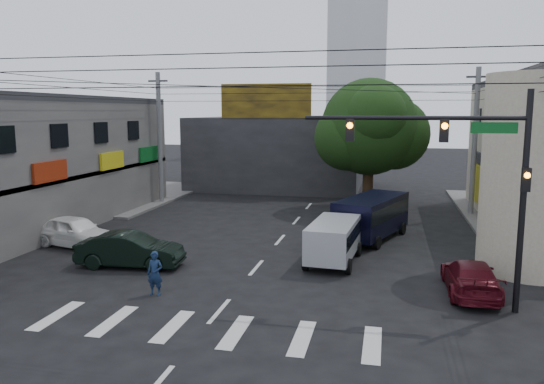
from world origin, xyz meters
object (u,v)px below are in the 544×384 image
(utility_pole_far_right, at_px, (475,142))
(utility_pole_far_left, at_px, (160,139))
(silver_minivan, at_px, (334,242))
(navy_van, at_px, (372,218))
(street_tree, at_px, (369,127))
(maroon_sedan, at_px, (471,277))
(traffic_gantry, at_px, (469,164))
(traffic_officer, at_px, (155,273))
(dark_sedan, at_px, (130,250))
(white_compact, at_px, (75,231))

(utility_pole_far_right, bearing_deg, utility_pole_far_left, 180.00)
(silver_minivan, xyz_separation_m, navy_van, (1.46, 4.79, 0.19))
(street_tree, bearing_deg, maroon_sedan, -75.32)
(utility_pole_far_left, relative_size, maroon_sedan, 2.15)
(traffic_gantry, relative_size, silver_minivan, 1.66)
(navy_van, bearing_deg, utility_pole_far_right, -17.80)
(traffic_gantry, distance_m, traffic_officer, 11.32)
(street_tree, bearing_deg, silver_minivan, -93.87)
(dark_sedan, distance_m, white_compact, 4.93)
(navy_van, bearing_deg, traffic_officer, 164.53)
(utility_pole_far_right, height_order, silver_minivan, utility_pole_far_right)
(silver_minivan, bearing_deg, dark_sedan, 110.89)
(utility_pole_far_right, height_order, navy_van, utility_pole_far_right)
(traffic_gantry, height_order, utility_pole_far_right, utility_pole_far_right)
(street_tree, height_order, white_compact, street_tree)
(utility_pole_far_left, height_order, traffic_officer, utility_pole_far_left)
(utility_pole_far_right, xyz_separation_m, maroon_sedan, (-2.19, -15.43, -3.98))
(silver_minivan, xyz_separation_m, traffic_officer, (-5.80, -5.47, -0.11))
(street_tree, height_order, traffic_officer, street_tree)
(dark_sedan, height_order, maroon_sedan, dark_sedan)
(dark_sedan, distance_m, silver_minivan, 8.67)
(maroon_sedan, height_order, silver_minivan, silver_minivan)
(white_compact, relative_size, silver_minivan, 1.09)
(traffic_gantry, distance_m, dark_sedan, 13.84)
(white_compact, relative_size, maroon_sedan, 1.10)
(silver_minivan, bearing_deg, traffic_gantry, -128.67)
(utility_pole_far_right, bearing_deg, silver_minivan, -120.61)
(utility_pole_far_left, xyz_separation_m, utility_pole_far_right, (21.00, 0.00, 0.00))
(traffic_gantry, distance_m, utility_pole_far_right, 17.21)
(street_tree, distance_m, utility_pole_far_right, 6.63)
(traffic_officer, bearing_deg, traffic_gantry, 5.59)
(utility_pole_far_left, bearing_deg, white_compact, -85.21)
(traffic_gantry, xyz_separation_m, navy_van, (-3.28, 9.27, -3.74))
(dark_sedan, bearing_deg, maroon_sedan, -97.03)
(white_compact, bearing_deg, utility_pole_far_right, -43.15)
(dark_sedan, xyz_separation_m, maroon_sedan, (13.54, -0.48, -0.11))
(street_tree, xyz_separation_m, utility_pole_far_right, (6.50, -1.00, -0.87))
(silver_minivan, bearing_deg, street_tree, 0.79)
(dark_sedan, height_order, white_compact, white_compact)
(street_tree, distance_m, maroon_sedan, 17.67)
(utility_pole_far_left, height_order, white_compact, utility_pole_far_left)
(traffic_gantry, relative_size, dark_sedan, 1.58)
(dark_sedan, relative_size, silver_minivan, 1.05)
(maroon_sedan, height_order, navy_van, navy_van)
(dark_sedan, relative_size, white_compact, 0.96)
(utility_pole_far_left, relative_size, white_compact, 1.95)
(utility_pole_far_left, bearing_deg, navy_van, -27.22)
(traffic_gantry, xyz_separation_m, traffic_officer, (-10.54, -1.00, -4.03))
(navy_van, bearing_deg, maroon_sedan, -134.15)
(traffic_gantry, relative_size, utility_pole_far_left, 0.78)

